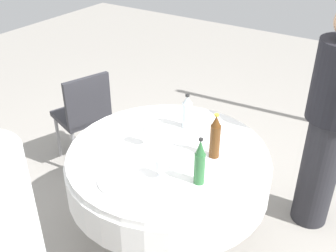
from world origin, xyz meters
name	(u,v)px	position (x,y,z in m)	size (l,w,h in m)	color
ground_plane	(168,236)	(0.00, 0.00, 0.00)	(10.00, 10.00, 0.00)	gray
dining_table	(168,171)	(0.00, 0.00, 0.59)	(1.30, 1.30, 0.74)	white
bottle_clear_near	(187,112)	(0.06, -0.32, 0.86)	(0.07, 0.07, 0.25)	silver
bottle_green_front	(200,163)	(-0.31, 0.16, 0.87)	(0.06, 0.06, 0.29)	#2D6B38
bottle_brown_outer	(215,137)	(-0.26, -0.11, 0.88)	(0.06, 0.06, 0.30)	#593314
wine_glass_rear	(161,164)	(-0.11, 0.24, 0.83)	(0.07, 0.07, 0.13)	white
wine_glass_north	(147,131)	(0.15, 0.01, 0.84)	(0.07, 0.07, 0.15)	white
plate_inner	(120,181)	(0.06, 0.40, 0.75)	(0.25, 0.25, 0.02)	white
plate_south	(179,159)	(-0.10, 0.04, 0.75)	(0.21, 0.21, 0.02)	white
spoon_front	(139,121)	(0.38, -0.20, 0.74)	(0.18, 0.02, 0.01)	silver
folded_napkin	(98,140)	(0.44, 0.15, 0.75)	(0.14, 0.14, 0.02)	white
person_near	(331,120)	(-0.79, -0.75, 0.85)	(0.34, 0.34, 1.62)	#26262B
chair_right	(84,112)	(1.11, -0.38, 0.52)	(0.51, 0.51, 0.87)	#2D2D33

